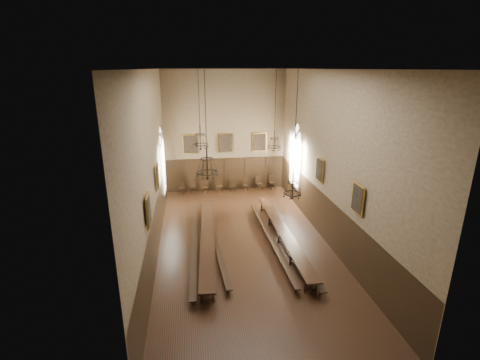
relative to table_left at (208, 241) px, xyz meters
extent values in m
cube|color=black|center=(1.94, 0.11, -0.40)|extent=(9.00, 18.00, 0.02)
cube|color=black|center=(1.94, 0.11, 8.62)|extent=(9.00, 18.00, 0.02)
cube|color=#826A50|center=(1.94, 9.12, 4.11)|extent=(9.00, 0.02, 9.00)
cube|color=#826A50|center=(1.94, -8.90, 4.11)|extent=(9.00, 0.02, 9.00)
cube|color=#826A50|center=(-2.57, 0.11, 4.11)|extent=(0.02, 18.00, 9.00)
cube|color=#826A50|center=(6.45, 0.11, 4.11)|extent=(0.02, 18.00, 9.00)
cube|color=black|center=(0.00, 0.00, 0.36)|extent=(1.32, 10.04, 0.07)
cube|color=black|center=(4.05, -0.03, 0.34)|extent=(0.70, 9.83, 0.07)
cube|color=black|center=(-0.71, 0.19, 0.05)|extent=(0.62, 10.31, 0.05)
cube|color=black|center=(0.40, 0.14, -0.01)|extent=(0.75, 9.05, 0.05)
cube|color=black|center=(3.35, -0.08, 0.01)|extent=(0.44, 9.36, 0.05)
cube|color=black|center=(4.52, -0.08, 0.04)|extent=(0.61, 10.14, 0.05)
cube|color=black|center=(-1.44, 8.59, 0.03)|extent=(0.49, 0.49, 0.05)
cube|color=black|center=(-1.44, 8.76, 0.27)|extent=(0.39, 0.15, 0.47)
cube|color=black|center=(-0.59, 8.66, 0.10)|extent=(0.49, 0.49, 0.05)
cube|color=black|center=(-0.59, 8.85, 0.37)|extent=(0.46, 0.08, 0.54)
cube|color=black|center=(0.34, 8.57, 0.02)|extent=(0.46, 0.46, 0.05)
cube|color=black|center=(0.34, 8.74, 0.25)|extent=(0.38, 0.12, 0.46)
cube|color=black|center=(1.40, 8.60, 0.08)|extent=(0.45, 0.45, 0.05)
cube|color=black|center=(1.40, 8.78, 0.34)|extent=(0.44, 0.05, 0.52)
cube|color=black|center=(2.43, 8.71, 0.10)|extent=(0.48, 0.48, 0.05)
cube|color=black|center=(2.43, 8.90, 0.37)|extent=(0.46, 0.07, 0.54)
cube|color=black|center=(3.41, 8.61, 0.03)|extent=(0.44, 0.44, 0.05)
cube|color=black|center=(3.41, 8.78, 0.26)|extent=(0.39, 0.09, 0.47)
cube|color=black|center=(4.51, 8.67, 0.10)|extent=(0.59, 0.59, 0.05)
cube|color=black|center=(4.51, 8.86, 0.37)|extent=(0.44, 0.20, 0.54)
cube|color=black|center=(5.55, 8.67, 0.10)|extent=(0.58, 0.58, 0.05)
cube|color=black|center=(5.55, 8.87, 0.38)|extent=(0.45, 0.18, 0.55)
cylinder|color=black|center=(-0.10, 2.99, 7.13)|extent=(0.03, 0.03, 2.97)
torus|color=black|center=(-0.10, 2.99, 4.53)|extent=(0.90, 0.90, 0.05)
torus|color=black|center=(-0.10, 2.99, 5.11)|extent=(0.57, 0.57, 0.04)
cylinder|color=black|center=(-0.10, 2.99, 5.01)|extent=(0.06, 0.06, 1.27)
cylinder|color=black|center=(4.19, 3.03, 6.92)|extent=(0.03, 0.03, 3.38)
torus|color=black|center=(4.19, 3.03, 4.24)|extent=(0.80, 0.80, 0.05)
torus|color=black|center=(4.19, 3.03, 4.76)|extent=(0.51, 0.51, 0.04)
cylinder|color=black|center=(4.19, 3.03, 4.67)|extent=(0.06, 0.06, 1.13)
cylinder|color=black|center=(-0.03, -2.48, 7.11)|extent=(0.03, 0.03, 2.99)
torus|color=black|center=(-0.03, -2.48, 4.50)|extent=(0.90, 0.90, 0.05)
torus|color=black|center=(-0.03, -2.48, 5.09)|extent=(0.57, 0.57, 0.04)
cylinder|color=black|center=(-0.03, -2.48, 4.98)|extent=(0.06, 0.06, 1.27)
cylinder|color=black|center=(3.64, -2.62, 6.50)|extent=(0.03, 0.03, 4.22)
torus|color=black|center=(3.64, -2.62, 3.42)|extent=(0.78, 0.78, 0.05)
torus|color=black|center=(3.64, -2.62, 3.93)|extent=(0.49, 0.49, 0.04)
cylinder|color=black|center=(3.64, -2.62, 3.84)|extent=(0.05, 0.05, 1.10)
cube|color=#BC8B2D|center=(-0.66, 8.99, 3.31)|extent=(1.10, 0.12, 1.40)
cube|color=black|center=(-0.66, 8.99, 3.31)|extent=(0.98, 0.02, 1.28)
cube|color=#BC8B2D|center=(1.94, 8.99, 3.31)|extent=(1.10, 0.12, 1.40)
cube|color=black|center=(1.94, 8.99, 3.31)|extent=(0.98, 0.02, 1.28)
cube|color=#BC8B2D|center=(4.54, 8.99, 3.31)|extent=(1.10, 0.12, 1.40)
cube|color=black|center=(4.54, 8.99, 3.31)|extent=(0.98, 0.02, 1.28)
cube|color=#BC8B2D|center=(-2.44, 1.11, 3.31)|extent=(0.12, 1.00, 1.30)
cube|color=black|center=(-2.44, 1.11, 3.31)|extent=(0.02, 0.88, 1.18)
cube|color=#BC8B2D|center=(-2.44, -3.39, 3.31)|extent=(0.12, 1.00, 1.30)
cube|color=black|center=(-2.44, -3.39, 3.31)|extent=(0.02, 0.88, 1.18)
cube|color=#BC8B2D|center=(6.32, 1.11, 3.31)|extent=(0.12, 1.00, 1.30)
cube|color=black|center=(6.32, 1.11, 3.31)|extent=(0.02, 0.88, 1.18)
cube|color=#BC8B2D|center=(6.32, -3.39, 3.31)|extent=(0.12, 1.00, 1.30)
cube|color=black|center=(6.32, -3.39, 3.31)|extent=(0.02, 0.88, 1.18)
camera|label=1|loc=(-0.72, -16.40, 8.65)|focal=26.00mm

